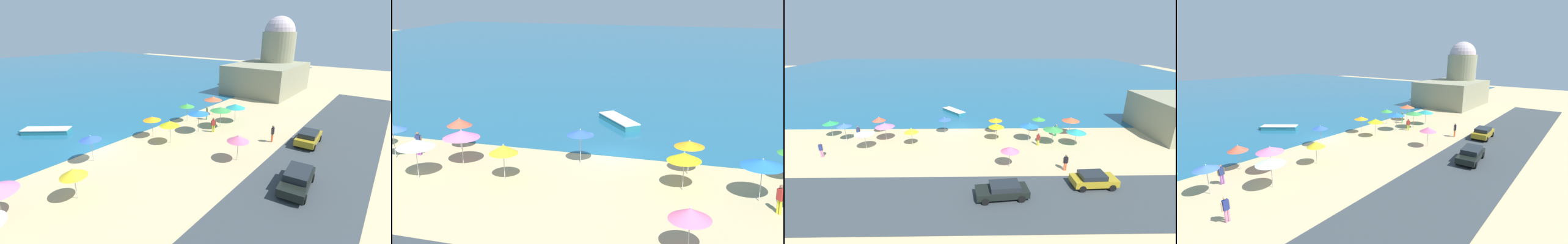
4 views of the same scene
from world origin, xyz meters
TOP-DOWN VIEW (x-y plane):
  - ground_plane at (0.00, 0.00)m, footprint 160.00×160.00m
  - sea at (0.00, 55.00)m, footprint 150.00×110.00m
  - coastal_road at (0.00, -18.00)m, footprint 80.00×8.00m
  - beach_umbrella_0 at (-14.61, -4.42)m, footprint 1.85×1.85m
  - beach_umbrella_1 at (9.77, -4.92)m, footprint 2.42×2.42m
  - beach_umbrella_2 at (-1.70, -1.94)m, footprint 1.85×1.85m
  - beach_umbrella_3 at (-10.87, -7.19)m, footprint 2.37×2.37m
  - beach_umbrella_4 at (15.99, -2.69)m, footprint 2.38×2.38m
  - beach_umbrella_5 at (-9.34, -4.28)m, footprint 2.48×2.48m
  - beach_umbrella_6 at (-11.06, -1.56)m, footprint 1.82×1.82m
  - beach_umbrella_7 at (5.44, -4.57)m, footprint 2.06×2.06m
  - beach_umbrella_8 at (6.36, -11.88)m, footprint 1.97×1.97m
  - beach_umbrella_9 at (11.75, -1.61)m, footprint 1.88×1.88m
  - beach_umbrella_10 at (-5.46, -6.00)m, footprint 1.83×1.83m
  - beach_umbrella_11 at (15.43, -6.46)m, footprint 2.42×2.42m
  - beach_umbrella_13 at (5.53, -1.89)m, footprint 1.93×1.93m
  - beach_umbrella_14 at (12.55, -6.08)m, footprint 2.47×2.47m
  - bather_0 at (13.86, -3.19)m, footprint 0.50×0.38m
  - bather_1 at (12.10, -12.77)m, footprint 0.57×0.23m
  - bather_2 at (10.69, -6.35)m, footprint 0.40×0.46m
  - bather_3 at (-13.33, -3.48)m, footprint 0.57×0.23m
  - bather_4 at (-15.18, -9.26)m, footprint 0.57×0.26m
  - parked_car_0 at (5.05, -17.52)m, footprint 4.75×2.32m
  - parked_car_1 at (13.69, -15.90)m, footprint 4.17×2.10m
  - skiff_nearshore at (-1.26, 8.15)m, footprint 4.37×4.93m
  - harbor_fortress at (36.26, -2.19)m, footprint 15.25×11.22m

SIDE VIEW (x-z plane):
  - ground_plane at x=0.00m, z-range 0.00..0.00m
  - sea at x=0.00m, z-range 0.00..0.05m
  - coastal_road at x=0.00m, z-range 0.00..0.06m
  - skiff_nearshore at x=-1.26m, z-range 0.05..0.61m
  - parked_car_0 at x=5.05m, z-range 0.11..1.49m
  - parked_car_1 at x=13.69m, z-range 0.11..1.51m
  - bather_2 at x=10.69m, z-range 0.10..1.79m
  - bather_3 at x=-13.33m, z-range 0.11..1.86m
  - bather_0 at x=13.86m, z-range 0.11..1.86m
  - bather_1 at x=12.10m, z-range 0.11..1.92m
  - bather_4 at x=-15.18m, z-range 0.12..1.94m
  - beach_umbrella_10 at x=-5.46m, z-range 0.84..3.21m
  - beach_umbrella_11 at x=15.43m, z-range 0.85..3.21m
  - beach_umbrella_13 at x=5.53m, z-range 0.90..3.21m
  - beach_umbrella_8 at x=6.36m, z-range 0.87..3.28m
  - beach_umbrella_9 at x=11.75m, z-range 0.91..3.27m
  - beach_umbrella_7 at x=5.44m, z-range 0.90..3.33m
  - beach_umbrella_6 at x=-11.06m, z-range 0.89..3.35m
  - beach_umbrella_5 at x=-9.34m, z-range 0.92..3.40m
  - beach_umbrella_0 at x=-14.61m, z-range 0.98..3.47m
  - beach_umbrella_2 at x=-1.70m, z-range 0.98..3.47m
  - beach_umbrella_14 at x=12.55m, z-range 0.98..3.50m
  - beach_umbrella_3 at x=-10.87m, z-range 0.98..3.60m
  - beach_umbrella_1 at x=9.77m, z-range 1.01..3.58m
  - beach_umbrella_4 at x=15.99m, z-range 1.00..3.62m
  - harbor_fortress at x=36.26m, z-range -2.40..11.19m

